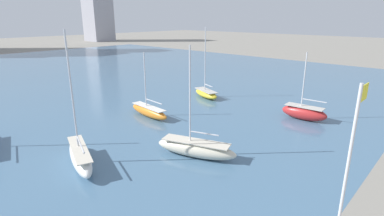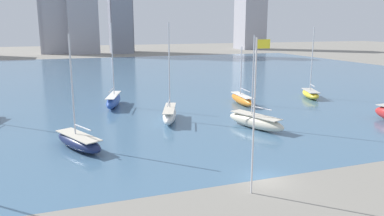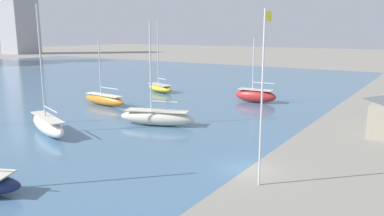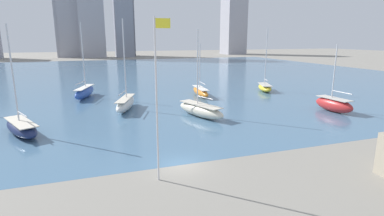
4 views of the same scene
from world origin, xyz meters
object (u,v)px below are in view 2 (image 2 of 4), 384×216
Objects in this scene: flag_pole at (255,113)px; sailboat_blue at (114,100)px; sailboat_navy at (79,141)px; sailboat_yellow at (311,94)px; sailboat_cream at (255,121)px; sailboat_orange at (242,99)px; sailboat_white at (170,114)px.

flag_pole is 38.95m from sailboat_blue.
sailboat_blue reaches higher than sailboat_navy.
sailboat_yellow is (36.78, -4.58, -0.29)m from sailboat_blue.
sailboat_orange is at bearing 50.17° from sailboat_cream.
flag_pole is 1.26× the size of sailboat_orange.
sailboat_white is at bearing 122.76° from sailboat_cream.
sailboat_orange is (15.65, 32.57, -5.92)m from flag_pole.
sailboat_blue is at bearing 98.88° from flag_pole.
sailboat_white is 31.62m from sailboat_yellow.
sailboat_navy is 1.03× the size of sailboat_cream.
flag_pole is at bearing -63.75° from sailboat_blue.
sailboat_orange is 0.81× the size of sailboat_cream.
sailboat_navy is at bearing -138.34° from sailboat_yellow.
sailboat_blue reaches higher than flag_pole.
sailboat_navy is 22.99m from sailboat_cream.
flag_pole is 1.02× the size of sailboat_cream.
sailboat_navy reaches higher than sailboat_cream.
sailboat_blue is (-5.95, 38.07, -5.70)m from flag_pole.
sailboat_yellow is 1.08× the size of sailboat_cream.
sailboat_cream is at bearing -105.62° from sailboat_orange.
sailboat_white is at bearing 8.50° from sailboat_navy.
flag_pole is at bearing -70.95° from sailboat_white.
sailboat_white reaches higher than flag_pole.
sailboat_navy is at bearing -90.53° from sailboat_blue.
sailboat_white is 1.13× the size of sailboat_cream.
sailboat_yellow is at bearing 17.92° from sailboat_cream.
sailboat_white reaches higher than sailboat_yellow.
sailboat_white is at bearing -149.95° from sailboat_orange.
sailboat_yellow reaches higher than flag_pole.
sailboat_navy reaches higher than flag_pole.
sailboat_cream is (16.06, -20.38, -0.14)m from sailboat_blue.
sailboat_blue is (-6.23, 12.75, 0.06)m from sailboat_white.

